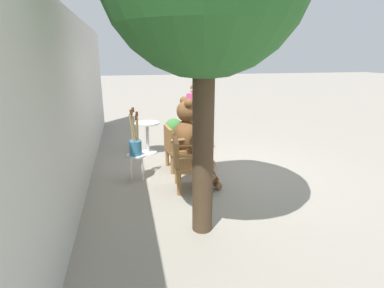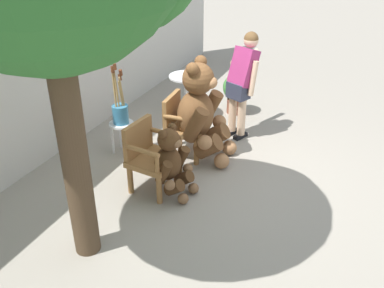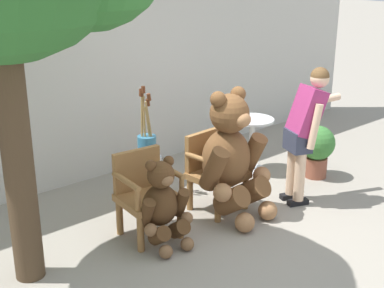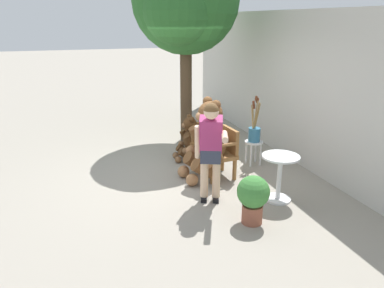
{
  "view_description": "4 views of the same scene",
  "coord_description": "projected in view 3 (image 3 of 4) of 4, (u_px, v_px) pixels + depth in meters",
  "views": [
    {
      "loc": [
        -5.02,
        1.61,
        2.16
      ],
      "look_at": [
        0.08,
        0.47,
        0.61
      ],
      "focal_mm": 28.0,
      "sensor_mm": 36.0,
      "label": 1
    },
    {
      "loc": [
        -4.31,
        -1.61,
        3.06
      ],
      "look_at": [
        -0.18,
        0.27,
        0.56
      ],
      "focal_mm": 40.0,
      "sensor_mm": 36.0,
      "label": 2
    },
    {
      "loc": [
        -3.31,
        -3.31,
        2.67
      ],
      "look_at": [
        -0.07,
        0.44,
        0.94
      ],
      "focal_mm": 50.0,
      "sensor_mm": 36.0,
      "label": 3
    },
    {
      "loc": [
        6.09,
        -1.7,
        2.63
      ],
      "look_at": [
        0.25,
        0.23,
        0.57
      ],
      "focal_mm": 35.0,
      "sensor_mm": 36.0,
      "label": 4
    }
  ],
  "objects": [
    {
      "name": "brush_bucket",
      "position": [
        147.0,
        141.0,
        6.22
      ],
      "size": [
        0.22,
        0.22,
        0.86
      ],
      "color": "teal",
      "rests_on": "white_stool"
    },
    {
      "name": "round_side_table",
      "position": [
        252.0,
        139.0,
        6.96
      ],
      "size": [
        0.56,
        0.56,
        0.72
      ],
      "color": "silver",
      "rests_on": "ground"
    },
    {
      "name": "white_stool",
      "position": [
        148.0,
        165.0,
        6.32
      ],
      "size": [
        0.34,
        0.34,
        0.46
      ],
      "color": "silver",
      "rests_on": "ground"
    },
    {
      "name": "wooden_chair_left",
      "position": [
        146.0,
        192.0,
        5.34
      ],
      "size": [
        0.61,
        0.57,
        0.86
      ],
      "color": "olive",
      "rests_on": "ground"
    },
    {
      "name": "ground_plane",
      "position": [
        226.0,
        243.0,
        5.29
      ],
      "size": [
        60.0,
        60.0,
        0.0
      ],
      "primitive_type": "plane",
      "color": "gray"
    },
    {
      "name": "potted_plant",
      "position": [
        317.0,
        148.0,
        6.79
      ],
      "size": [
        0.44,
        0.44,
        0.68
      ],
      "color": "brown",
      "rests_on": "ground"
    },
    {
      "name": "teddy_bear_small",
      "position": [
        163.0,
        204.0,
        5.14
      ],
      "size": [
        0.54,
        0.53,
        0.9
      ],
      "color": "#4C3019",
      "rests_on": "ground"
    },
    {
      "name": "back_wall",
      "position": [
        92.0,
        68.0,
        6.54
      ],
      "size": [
        10.0,
        0.16,
        2.8
      ],
      "primitive_type": "cube",
      "color": "beige",
      "rests_on": "ground"
    },
    {
      "name": "person_visitor",
      "position": [
        306.0,
        125.0,
        5.93
      ],
      "size": [
        0.82,
        0.47,
        1.56
      ],
      "color": "black",
      "rests_on": "ground"
    },
    {
      "name": "teddy_bear_large",
      "position": [
        232.0,
        156.0,
        5.67
      ],
      "size": [
        0.85,
        0.82,
        1.41
      ],
      "color": "brown",
      "rests_on": "ground"
    },
    {
      "name": "wooden_chair_right",
      "position": [
        214.0,
        169.0,
        5.92
      ],
      "size": [
        0.6,
        0.56,
        0.86
      ],
      "color": "olive",
      "rests_on": "ground"
    }
  ]
}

